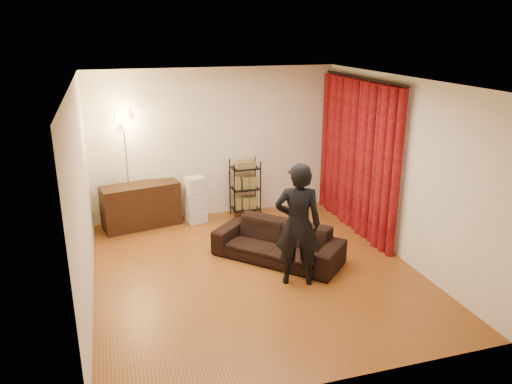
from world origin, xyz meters
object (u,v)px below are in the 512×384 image
object	(u,v)px
person	(298,225)
storage_boxes	(196,200)
floor_lamp	(127,172)
wire_shelf	(245,188)
sofa	(278,242)
media_cabinet	(141,205)

from	to	relation	value
person	storage_boxes	bearing A→B (deg)	-51.79
person	floor_lamp	distance (m)	3.39
wire_shelf	sofa	bearing A→B (deg)	-107.05
media_cabinet	floor_lamp	bearing A→B (deg)	171.48
floor_lamp	wire_shelf	bearing A→B (deg)	-0.78
storage_boxes	floor_lamp	size ratio (longest dim) A/B	0.42
wire_shelf	floor_lamp	distance (m)	2.12
sofa	floor_lamp	world-z (taller)	floor_lamp
person	sofa	bearing A→B (deg)	-69.84
media_cabinet	wire_shelf	xyz separation A→B (m)	(1.88, -0.04, 0.15)
sofa	storage_boxes	bearing A→B (deg)	161.42
sofa	floor_lamp	xyz separation A→B (m)	(-2.04, 1.95, 0.73)
storage_boxes	floor_lamp	xyz separation A→B (m)	(-1.14, 0.08, 0.59)
person	media_cabinet	distance (m)	3.32
storage_boxes	media_cabinet	bearing A→B (deg)	174.49
sofa	floor_lamp	distance (m)	2.92
person	wire_shelf	world-z (taller)	person
sofa	floor_lamp	bearing A→B (deg)	-177.99
wire_shelf	person	bearing A→B (deg)	-106.45
storage_boxes	floor_lamp	bearing A→B (deg)	175.98
media_cabinet	storage_boxes	world-z (taller)	storage_boxes
person	floor_lamp	bearing A→B (deg)	-33.76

